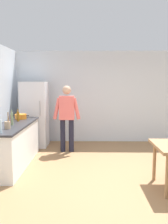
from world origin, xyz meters
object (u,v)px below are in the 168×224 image
at_px(refrigerator, 35,114).
at_px(bottle_water_clear, 0,126).
at_px(person, 67,114).
at_px(utensil_jar, 7,125).
at_px(bottle_vinegar_tall, 12,119).
at_px(bottle_sauce_red, 11,118).
at_px(bottle_oil_amber, 18,116).
at_px(cooking_pot, 21,117).

height_order(refrigerator, bottle_water_clear, refrigerator).
bearing_deg(person, refrigerator, 149.77).
relative_size(utensil_jar, bottle_vinegar_tall, 1.00).
height_order(bottle_vinegar_tall, bottle_sauce_red, bottle_vinegar_tall).
bearing_deg(bottle_water_clear, bottle_oil_amber, 92.80).
xyz_separation_m(refrigerator, utensil_jar, (-0.04, -2.13, 0.08)).
distance_m(bottle_vinegar_tall, bottle_water_clear, 0.80).
relative_size(utensil_jar, bottle_water_clear, 1.07).
distance_m(bottle_oil_amber, bottle_sauce_red, 0.18).
height_order(refrigerator, bottle_vinegar_tall, refrigerator).
bearing_deg(bottle_oil_amber, person, 33.16).
xyz_separation_m(person, bottle_water_clear, (-0.99, -1.97, 0.05)).
bearing_deg(cooking_pot, person, 16.93).
xyz_separation_m(bottle_oil_amber, bottle_water_clear, (0.06, -1.28, 0.01)).
bearing_deg(bottle_water_clear, bottle_sauce_red, 98.27).
relative_size(bottle_oil_amber, bottle_water_clear, 0.93).
distance_m(person, bottle_oil_amber, 1.26).
relative_size(cooking_pot, utensil_jar, 1.25).
height_order(cooking_pot, bottle_vinegar_tall, bottle_vinegar_tall).
relative_size(bottle_sauce_red, bottle_water_clear, 0.80).
relative_size(utensil_jar, bottle_sauce_red, 1.33).
distance_m(person, bottle_vinegar_tall, 1.56).
bearing_deg(utensil_jar, bottle_water_clear, -89.69).
distance_m(refrigerator, cooking_pot, 0.90).
distance_m(person, bottle_water_clear, 2.20).
bearing_deg(bottle_oil_amber, utensil_jar, -86.11).
xyz_separation_m(refrigerator, bottle_oil_amber, (-0.10, -1.24, 0.12)).
height_order(person, cooking_pot, person).
distance_m(utensil_jar, bottle_sauce_red, 0.76).
height_order(bottle_oil_amber, bottle_sauce_red, bottle_oil_amber).
bearing_deg(bottle_vinegar_tall, bottle_sauce_red, 109.49).
bearing_deg(cooking_pot, bottle_sauce_red, -97.10).
bearing_deg(utensil_jar, cooking_pot, 94.61).
bearing_deg(person, utensil_jar, -122.13).
bearing_deg(bottle_sauce_red, person, 35.85).
bearing_deg(cooking_pot, refrigerator, 80.98).
relative_size(utensil_jar, bottle_oil_amber, 1.14).
distance_m(utensil_jar, bottle_vinegar_tall, 0.41).
distance_m(person, utensil_jar, 1.86).
distance_m(bottle_sauce_red, bottle_water_clear, 1.15).
height_order(bottle_sauce_red, bottle_water_clear, bottle_water_clear).
xyz_separation_m(utensil_jar, bottle_oil_amber, (-0.06, 0.89, 0.04)).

